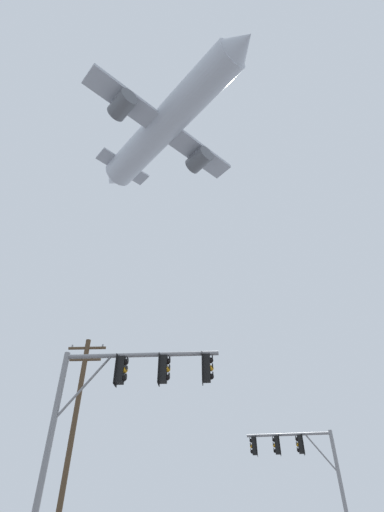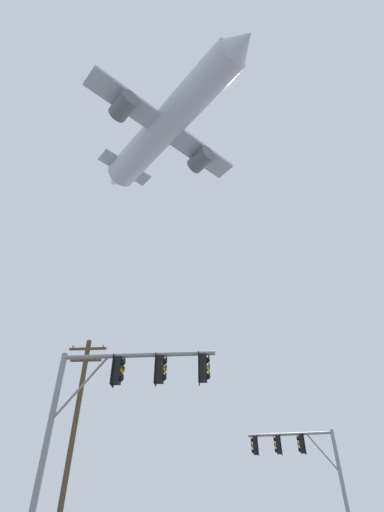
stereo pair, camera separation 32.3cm
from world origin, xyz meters
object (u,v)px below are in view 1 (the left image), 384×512
Objects in this scene: signal_pole_near at (121,394)px; signal_pole_far at (300,459)px; airplane at (167,123)px; utility_pole at (73,430)px.

signal_pole_near is 13.16m from signal_pole_far.
signal_pole_near is 45.15m from airplane.
utility_pole is 0.43× the size of airplane.
signal_pole_far is at bearing 11.77° from utility_pole.
airplane is at bearing 95.57° from signal_pole_near.
signal_pole_far is 43.50m from airplane.
signal_pole_far is 0.56× the size of utility_pole.
airplane is at bearing 76.34° from utility_pole.
utility_pole is (-4.12, 8.12, 0.63)m from signal_pole_near.
utility_pole reaches higher than signal_pole_far.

